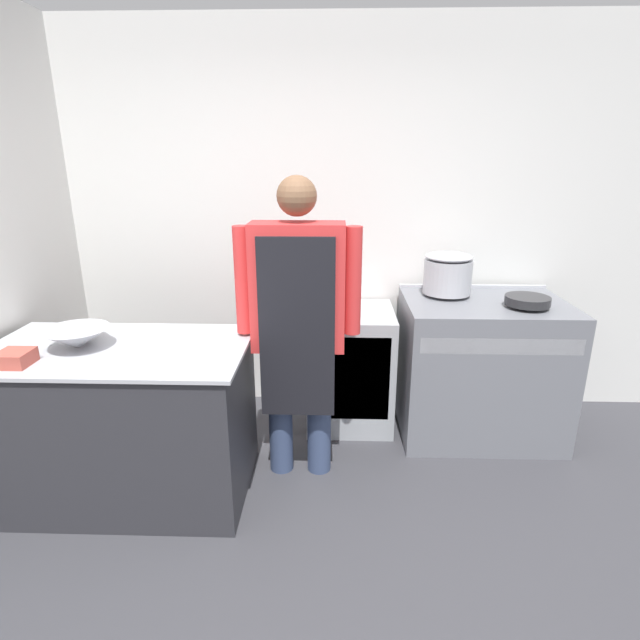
# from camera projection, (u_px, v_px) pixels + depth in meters

# --- Properties ---
(ground_plane) EXTENTS (14.00, 14.00, 0.00)m
(ground_plane) POSITION_uv_depth(u_px,v_px,m) (290.00, 633.00, 2.00)
(ground_plane) COLOR #38383D
(wall_back) EXTENTS (8.00, 0.05, 2.70)m
(wall_back) POSITION_uv_depth(u_px,v_px,m) (313.00, 226.00, 3.56)
(wall_back) COLOR white
(wall_back) RESTS_ON ground_plane
(prep_counter) EXTENTS (1.37, 0.80, 0.87)m
(prep_counter) POSITION_uv_depth(u_px,v_px,m) (126.00, 421.00, 2.74)
(prep_counter) COLOR #2D2D33
(prep_counter) RESTS_ON ground_plane
(stove) EXTENTS (1.04, 0.76, 0.95)m
(stove) POSITION_uv_depth(u_px,v_px,m) (480.00, 367.00, 3.37)
(stove) COLOR slate
(stove) RESTS_ON ground_plane
(fridge_unit) EXTENTS (0.58, 0.61, 0.82)m
(fridge_unit) POSITION_uv_depth(u_px,v_px,m) (350.00, 367.00, 3.51)
(fridge_unit) COLOR #A8ADB2
(fridge_unit) RESTS_ON ground_plane
(person_cook) EXTENTS (0.69, 0.24, 1.73)m
(person_cook) POSITION_uv_depth(u_px,v_px,m) (298.00, 314.00, 2.74)
(person_cook) COLOR #38476B
(person_cook) RESTS_ON ground_plane
(mixing_bowl) EXTENTS (0.34, 0.34, 0.11)m
(mixing_bowl) POSITION_uv_depth(u_px,v_px,m) (77.00, 338.00, 2.58)
(mixing_bowl) COLOR #B2B5BC
(mixing_bowl) RESTS_ON prep_counter
(small_bowl) EXTENTS (0.22, 0.22, 0.08)m
(small_bowl) POSITION_uv_depth(u_px,v_px,m) (84.00, 334.00, 2.70)
(small_bowl) COLOR #B2B5BC
(small_bowl) RESTS_ON prep_counter
(plastic_tub) EXTENTS (0.15, 0.15, 0.07)m
(plastic_tub) POSITION_uv_depth(u_px,v_px,m) (15.00, 358.00, 2.38)
(plastic_tub) COLOR #B24C3F
(plastic_tub) RESTS_ON prep_counter
(stock_pot) EXTENTS (0.32, 0.32, 0.27)m
(stock_pot) POSITION_uv_depth(u_px,v_px,m) (448.00, 273.00, 3.31)
(stock_pot) COLOR #B2B5BC
(stock_pot) RESTS_ON stove
(saute_pan) EXTENTS (0.27, 0.27, 0.05)m
(saute_pan) POSITION_uv_depth(u_px,v_px,m) (527.00, 300.00, 3.08)
(saute_pan) COLOR #262628
(saute_pan) RESTS_ON stove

